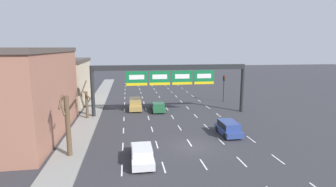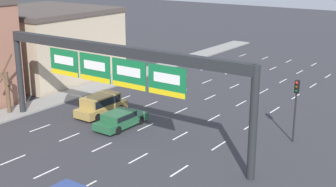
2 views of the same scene
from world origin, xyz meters
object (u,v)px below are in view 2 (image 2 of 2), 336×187
(suv_gold, at_px, (101,104))
(sign_gantry, at_px, (114,64))
(car_green, at_px, (120,119))
(traffic_light_near_gantry, at_px, (296,98))
(tree_bare_closest, at_px, (7,88))

(suv_gold, bearing_deg, sign_gantry, -36.55)
(car_green, bearing_deg, suv_gold, 157.57)
(sign_gantry, xyz_separation_m, car_green, (-1.58, 2.27, -5.03))
(suv_gold, relative_size, traffic_light_near_gantry, 1.03)
(suv_gold, xyz_separation_m, traffic_light_near_gantry, (15.52, 3.57, 2.32))
(sign_gantry, height_order, tree_bare_closest, sign_gantry)
(sign_gantry, height_order, suv_gold, sign_gantry)
(car_green, bearing_deg, traffic_light_near_gantry, 22.14)
(traffic_light_near_gantry, relative_size, tree_bare_closest, 0.92)
(sign_gantry, bearing_deg, suv_gold, 143.45)
(suv_gold, height_order, traffic_light_near_gantry, traffic_light_near_gantry)
(sign_gantry, distance_m, suv_gold, 7.77)
(sign_gantry, relative_size, car_green, 4.69)
(car_green, relative_size, tree_bare_closest, 0.94)
(tree_bare_closest, bearing_deg, traffic_light_near_gantry, 19.89)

